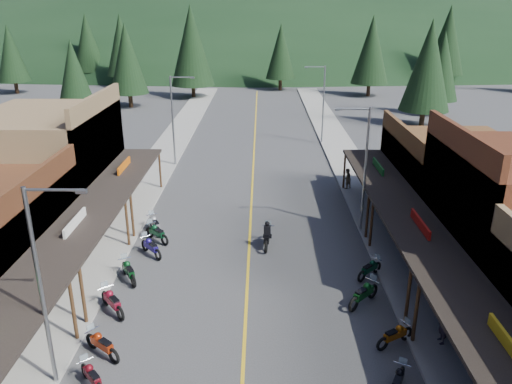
{
  "coord_description": "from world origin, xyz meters",
  "views": [
    {
      "loc": [
        0.68,
        -21.25,
        13.51
      ],
      "look_at": [
        0.39,
        7.06,
        3.0
      ],
      "focal_mm": 35.0,
      "sensor_mm": 36.0,
      "label": 1
    }
  ],
  "objects_px": {
    "pine_5": "(448,40)",
    "bike_east_5": "(398,381)",
    "shop_west_3": "(50,163)",
    "bike_east_7": "(364,293)",
    "pine_9": "(441,66)",
    "bike_west_8": "(129,270)",
    "pine_11": "(428,65)",
    "bike_east_6": "(395,334)",
    "streetlight_0": "(44,282)",
    "streetlight_1": "(174,117)",
    "pine_8": "(74,74)",
    "streetlight_3": "(322,101)",
    "bike_east_8": "(370,268)",
    "pine_4": "(371,50)",
    "pedestrian_east_b": "(347,178)",
    "pedestrian_east_a": "(444,324)",
    "pine_3": "(281,51)",
    "pine_7": "(87,43)",
    "shop_east_3": "(451,178)",
    "bike_west_7": "(112,301)",
    "pine_10": "(127,59)",
    "rider_on_bike": "(267,236)",
    "bike_west_5": "(92,376)",
    "bike_west_10": "(157,232)",
    "bike_west_11": "(155,224)",
    "pine_0": "(11,53)",
    "streetlight_2": "(363,165)",
    "bike_west_6": "(102,343)",
    "pine_2": "(192,46)",
    "pine_1": "(122,45)"
  },
  "relations": [
    {
      "from": "pine_5",
      "to": "rider_on_bike",
      "type": "distance_m",
      "value": 74.38
    },
    {
      "from": "bike_east_6",
      "to": "pine_5",
      "type": "bearing_deg",
      "value": 129.28
    },
    {
      "from": "rider_on_bike",
      "to": "streetlight_1",
      "type": "bearing_deg",
      "value": 121.29
    },
    {
      "from": "pine_5",
      "to": "rider_on_bike",
      "type": "xyz_separation_m",
      "value": [
        -32.93,
        -66.3,
        -7.29
      ]
    },
    {
      "from": "pine_8",
      "to": "bike_east_8",
      "type": "height_order",
      "value": "pine_8"
    },
    {
      "from": "streetlight_2",
      "to": "bike_west_10",
      "type": "relative_size",
      "value": 3.66
    },
    {
      "from": "bike_west_6",
      "to": "shop_east_3",
      "type": "bearing_deg",
      "value": -13.27
    },
    {
      "from": "shop_west_3",
      "to": "pedestrian_east_b",
      "type": "bearing_deg",
      "value": 11.69
    },
    {
      "from": "bike_west_11",
      "to": "bike_east_7",
      "type": "distance_m",
      "value": 14.21
    },
    {
      "from": "pine_9",
      "to": "pine_10",
      "type": "xyz_separation_m",
      "value": [
        -42.0,
        5.0,
        0.4
      ]
    },
    {
      "from": "pine_1",
      "to": "bike_east_6",
      "type": "relative_size",
      "value": 6.43
    },
    {
      "from": "pine_10",
      "to": "bike_east_7",
      "type": "xyz_separation_m",
      "value": [
        23.64,
        -50.47,
        -6.13
      ]
    },
    {
      "from": "pine_3",
      "to": "pine_7",
      "type": "relative_size",
      "value": 0.88
    },
    {
      "from": "pine_1",
      "to": "bike_west_8",
      "type": "distance_m",
      "value": 70.93
    },
    {
      "from": "pine_0",
      "to": "pine_5",
      "type": "bearing_deg",
      "value": 7.7
    },
    {
      "from": "pine_8",
      "to": "bike_west_7",
      "type": "relative_size",
      "value": 4.4
    },
    {
      "from": "bike_west_7",
      "to": "streetlight_0",
      "type": "bearing_deg",
      "value": -138.27
    },
    {
      "from": "streetlight_3",
      "to": "bike_east_8",
      "type": "height_order",
      "value": "streetlight_3"
    },
    {
      "from": "pine_8",
      "to": "bike_east_7",
      "type": "xyz_separation_m",
      "value": [
        27.64,
        -40.47,
        -5.32
      ]
    },
    {
      "from": "pine_5",
      "to": "bike_west_10",
      "type": "distance_m",
      "value": 77.05
    },
    {
      "from": "shop_west_3",
      "to": "shop_east_3",
      "type": "bearing_deg",
      "value": 0.0
    },
    {
      "from": "bike_west_7",
      "to": "bike_west_8",
      "type": "bearing_deg",
      "value": 49.66
    },
    {
      "from": "pine_3",
      "to": "bike_west_5",
      "type": "relative_size",
      "value": 5.72
    },
    {
      "from": "pine_3",
      "to": "bike_west_8",
      "type": "relative_size",
      "value": 5.08
    },
    {
      "from": "bike_west_11",
      "to": "pine_7",
      "type": "bearing_deg",
      "value": 83.16
    },
    {
      "from": "shop_west_3",
      "to": "bike_west_8",
      "type": "height_order",
      "value": "shop_west_3"
    },
    {
      "from": "pine_7",
      "to": "pine_0",
      "type": "bearing_deg",
      "value": -119.74
    },
    {
      "from": "pedestrian_east_a",
      "to": "bike_east_5",
      "type": "bearing_deg",
      "value": -43.26
    },
    {
      "from": "pine_2",
      "to": "pine_11",
      "type": "height_order",
      "value": "pine_2"
    },
    {
      "from": "pedestrian_east_b",
      "to": "shop_east_3",
      "type": "bearing_deg",
      "value": 110.93
    },
    {
      "from": "pine_3",
      "to": "pedestrian_east_a",
      "type": "relative_size",
      "value": 6.18
    },
    {
      "from": "streetlight_1",
      "to": "pine_8",
      "type": "bearing_deg",
      "value": 129.9
    },
    {
      "from": "streetlight_0",
      "to": "streetlight_1",
      "type": "height_order",
      "value": "same"
    },
    {
      "from": "pine_4",
      "to": "pedestrian_east_b",
      "type": "height_order",
      "value": "pine_4"
    },
    {
      "from": "shop_west_3",
      "to": "bike_east_7",
      "type": "distance_m",
      "value": 22.9
    },
    {
      "from": "pine_9",
      "to": "bike_east_7",
      "type": "relative_size",
      "value": 4.71
    },
    {
      "from": "pine_9",
      "to": "bike_west_8",
      "type": "relative_size",
      "value": 4.98
    },
    {
      "from": "pine_5",
      "to": "bike_east_5",
      "type": "bearing_deg",
      "value": -109.8
    },
    {
      "from": "streetlight_0",
      "to": "bike_west_5",
      "type": "xyz_separation_m",
      "value": [
        1.33,
        -0.2,
        -3.91
      ]
    },
    {
      "from": "pine_8",
      "to": "bike_east_5",
      "type": "relative_size",
      "value": 5.22
    },
    {
      "from": "pine_2",
      "to": "bike_west_6",
      "type": "xyz_separation_m",
      "value": [
        4.2,
        -62.37,
        -7.38
      ]
    },
    {
      "from": "streetlight_2",
      "to": "bike_west_6",
      "type": "height_order",
      "value": "streetlight_2"
    },
    {
      "from": "streetlight_3",
      "to": "bike_east_8",
      "type": "relative_size",
      "value": 4.1
    },
    {
      "from": "bike_west_6",
      "to": "bike_east_6",
      "type": "height_order",
      "value": "bike_west_6"
    },
    {
      "from": "pedestrian_east_a",
      "to": "pedestrian_east_b",
      "type": "relative_size",
      "value": 1.1
    },
    {
      "from": "streetlight_3",
      "to": "bike_west_5",
      "type": "relative_size",
      "value": 4.16
    },
    {
      "from": "pine_9",
      "to": "bike_west_7",
      "type": "xyz_separation_m",
      "value": [
        -30.24,
        -46.28,
        -5.73
      ]
    },
    {
      "from": "bike_west_6",
      "to": "bike_west_11",
      "type": "height_order",
      "value": "bike_west_11"
    },
    {
      "from": "pine_11",
      "to": "bike_east_6",
      "type": "height_order",
      "value": "pine_11"
    },
    {
      "from": "pine_0",
      "to": "pine_5",
      "type": "distance_m",
      "value": 74.69
    }
  ]
}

